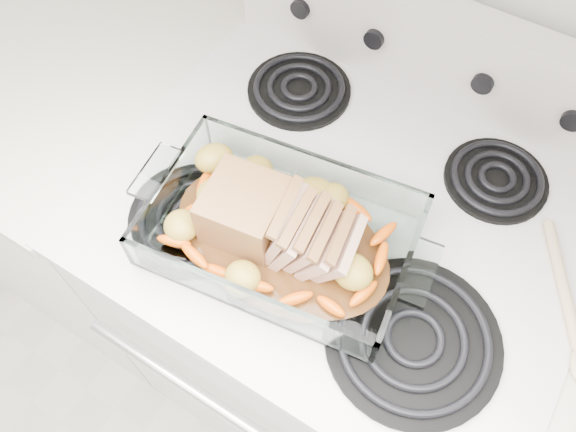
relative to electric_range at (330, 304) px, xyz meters
The scene contains 5 objects.
electric_range is the anchor object (origin of this frame).
counter_left 0.67m from the electric_range, behind, with size 0.58×0.68×0.93m.
baking_dish 0.50m from the electric_range, 110.99° to the right, with size 0.38×0.25×0.07m.
pork_roast 0.53m from the electric_range, 119.22° to the right, with size 0.23×0.11×0.09m.
roast_vegetables 0.50m from the electric_range, 119.62° to the right, with size 0.34×0.19×0.04m.
Camera 1 is at (0.17, 1.19, 1.70)m, focal length 35.00 mm.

